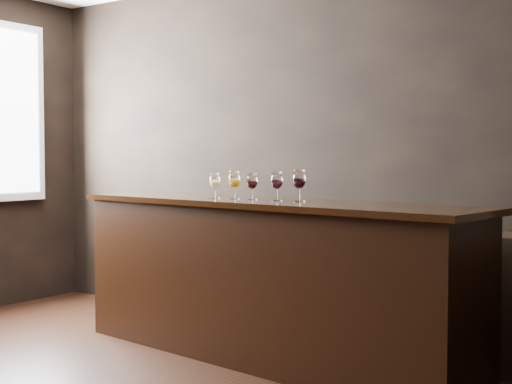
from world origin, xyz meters
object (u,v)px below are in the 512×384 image
Objects in this scene: glass_red_a at (252,182)px; glass_white at (215,181)px; glass_red_b at (277,181)px; glass_red_c at (299,180)px; back_bar_shelf at (355,286)px; glass_amber at (234,180)px; bar_counter at (266,283)px.

glass_white is at bearing -178.17° from glass_red_a.
glass_red_b is at bearing 1.66° from glass_white.
back_bar_shelf is at bearing 85.37° from glass_red_c.
back_bar_shelf is 1.02m from glass_red_c.
glass_red_b is at bearing -108.01° from back_bar_shelf.
glass_amber is (0.17, 0.00, 0.01)m from glass_white.
bar_counter is at bearing 4.91° from glass_white.
glass_red_c reaches higher than glass_white.
glass_red_a is at bearing -178.61° from glass_red_b.
back_bar_shelf is (0.32, 0.65, -0.08)m from bar_counter.
glass_white is at bearing -168.36° from bar_counter.
glass_amber is 0.14m from glass_red_a.
bar_counter is at bearing -116.01° from back_bar_shelf.
bar_counter is 0.68m from glass_red_b.
glass_white is (-0.40, -0.03, 0.67)m from bar_counter.
glass_white is 0.85× the size of glass_red_c.
back_bar_shelf is 12.80× the size of glass_amber.
glass_amber is at bearing -177.63° from glass_red_c.
glass_red_b reaches higher than bar_counter.
glass_red_c reaches higher than bar_counter.
glass_red_c is at bearing 2.15° from glass_red_b.
glass_amber reaches higher than glass_white.
glass_white is at bearing -136.21° from back_bar_shelf.
glass_red_a is at bearing -121.27° from back_bar_shelf.
back_bar_shelf is 1.09m from glass_red_a.
glass_red_a is (0.31, 0.01, 0.00)m from glass_white.
glass_amber is 1.07× the size of glass_red_a.
glass_amber is at bearing -128.67° from back_bar_shelf.
back_bar_shelf is 1.16m from glass_amber.
glass_red_b is at bearing 2.47° from glass_amber.
glass_red_c is (0.50, 0.02, 0.01)m from glass_amber.
glass_red_b is 0.17m from glass_red_c.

